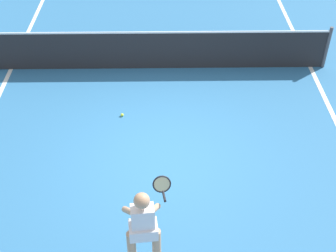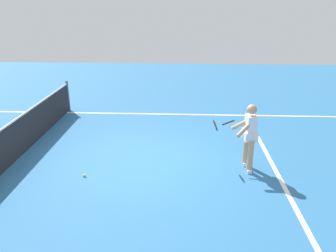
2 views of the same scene
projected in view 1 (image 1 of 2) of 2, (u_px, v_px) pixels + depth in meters
ground_plane at (162, 157)px, 8.83m from camera, size 27.15×27.15×0.00m
court_net at (161, 50)px, 10.99m from camera, size 7.96×0.08×1.06m
tennis_player at (144, 228)px, 6.48m from camera, size 0.74×0.99×1.55m
tennis_ball_near at (122, 115)px, 9.80m from camera, size 0.07×0.07×0.07m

